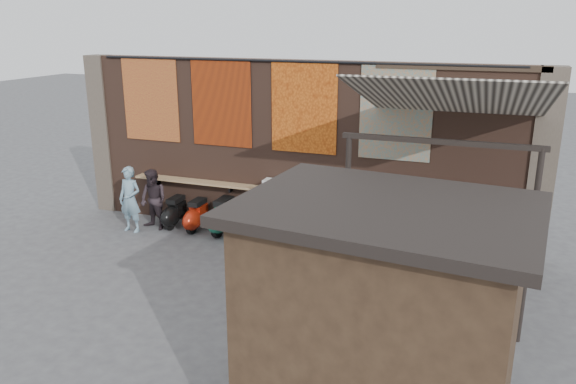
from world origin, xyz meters
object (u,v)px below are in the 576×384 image
at_px(scooter_stool_7, 349,234).
at_px(scooter_stool_8, 381,240).
at_px(scooter_stool_3, 244,221).
at_px(scooter_stool_1, 197,216).
at_px(shopper_navy, 401,256).
at_px(scooter_stool_4, 269,224).
at_px(shopper_tan, 378,256).
at_px(scooter_stool_2, 223,217).
at_px(shopper_grey, 394,285).
at_px(scooter_stool_6, 323,233).
at_px(scooter_stool_5, 297,229).
at_px(scooter_stool_9, 412,241).
at_px(scooter_stool_10, 442,248).
at_px(diner_left, 130,199).
at_px(shelf_box, 276,185).
at_px(diner_right, 153,200).
at_px(scooter_stool_0, 175,212).
at_px(market_stall, 380,339).

bearing_deg(scooter_stool_7, scooter_stool_8, 3.38).
height_order(scooter_stool_3, scooter_stool_7, scooter_stool_7).
bearing_deg(scooter_stool_1, shopper_navy, -19.19).
bearing_deg(scooter_stool_4, shopper_tan, -34.62).
xyz_separation_m(scooter_stool_2, shopper_grey, (4.54, -3.07, 0.43)).
height_order(scooter_stool_4, scooter_stool_6, scooter_stool_4).
height_order(scooter_stool_5, scooter_stool_8, scooter_stool_5).
xyz_separation_m(scooter_stool_6, shopper_grey, (2.08, -3.06, 0.51)).
distance_m(scooter_stool_9, scooter_stool_10, 0.61).
height_order(scooter_stool_4, shopper_tan, shopper_tan).
relative_size(scooter_stool_9, shopper_navy, 0.54).
relative_size(diner_left, shopper_grey, 0.93).
bearing_deg(scooter_stool_2, shopper_navy, -22.24).
bearing_deg(scooter_stool_6, shopper_grey, -55.72).
relative_size(shelf_box, scooter_stool_5, 0.78).
xyz_separation_m(scooter_stool_8, diner_right, (-5.41, -0.28, 0.39)).
relative_size(scooter_stool_10, shopper_tan, 0.44).
xyz_separation_m(shelf_box, scooter_stool_3, (-0.68, -0.29, -0.87)).
bearing_deg(shelf_box, scooter_stool_8, -7.01).
bearing_deg(shelf_box, scooter_stool_4, -95.71).
bearing_deg(scooter_stool_5, scooter_stool_1, -179.42).
distance_m(scooter_stool_1, scooter_stool_6, 3.13).
relative_size(scooter_stool_8, diner_right, 0.49).
bearing_deg(scooter_stool_4, diner_right, -175.22).
bearing_deg(scooter_stool_9, scooter_stool_8, -179.83).
xyz_separation_m(scooter_stool_1, scooter_stool_6, (3.13, 0.03, -0.03)).
height_order(shelf_box, scooter_stool_4, shelf_box).
distance_m(scooter_stool_3, scooter_stool_5, 1.29).
bearing_deg(scooter_stool_0, shopper_navy, -17.58).
relative_size(shopper_navy, shopper_tan, 0.94).
height_order(scooter_stool_1, shopper_tan, shopper_tan).
distance_m(scooter_stool_6, scooter_stool_10, 2.55).
xyz_separation_m(scooter_stool_7, scooter_stool_10, (1.95, 0.00, -0.06)).
height_order(scooter_stool_5, scooter_stool_10, scooter_stool_10).
xyz_separation_m(scooter_stool_1, scooter_stool_10, (5.69, -0.02, -0.01)).
height_order(scooter_stool_6, diner_left, diner_left).
bearing_deg(scooter_stool_7, scooter_stool_2, 178.95).
bearing_deg(market_stall, scooter_stool_8, 106.41).
height_order(scooter_stool_1, diner_left, diner_left).
bearing_deg(scooter_stool_4, scooter_stool_5, 4.38).
xyz_separation_m(scooter_stool_3, shopper_tan, (3.52, -2.04, 0.50)).
height_order(scooter_stool_1, shopper_navy, shopper_navy).
height_order(shelf_box, scooter_stool_6, shelf_box).
bearing_deg(scooter_stool_0, scooter_stool_3, -0.14).
distance_m(shelf_box, scooter_stool_0, 2.69).
relative_size(scooter_stool_0, scooter_stool_7, 0.87).
relative_size(scooter_stool_4, scooter_stool_5, 1.12).
xyz_separation_m(scooter_stool_1, scooter_stool_2, (0.68, 0.03, 0.05)).
relative_size(shelf_box, scooter_stool_2, 0.66).
xyz_separation_m(scooter_stool_6, diner_left, (-4.56, -0.60, 0.45)).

